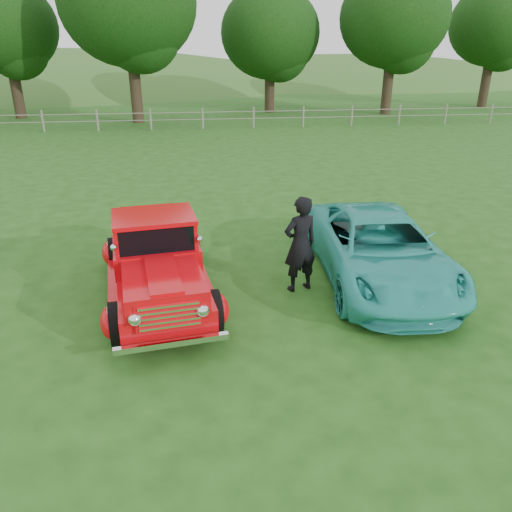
{
  "coord_description": "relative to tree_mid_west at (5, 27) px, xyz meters",
  "views": [
    {
      "loc": [
        -0.58,
        -8.12,
        4.79
      ],
      "look_at": [
        0.57,
        1.2,
        0.72
      ],
      "focal_mm": 35.0,
      "sensor_mm": 36.0,
      "label": 1
    }
  ],
  "objects": [
    {
      "name": "man",
      "position": [
        13.45,
        -26.98,
        -4.54
      ],
      "size": [
        0.85,
        0.69,
        2.01
      ],
      "primitive_type": "imported",
      "rotation": [
        0.0,
        0.0,
        3.46
      ],
      "color": "black",
      "rests_on": "ground"
    },
    {
      "name": "teal_sedan",
      "position": [
        15.21,
        -26.78,
        -4.83
      ],
      "size": [
        2.65,
        5.32,
        1.45
      ],
      "primitive_type": "imported",
      "rotation": [
        0.0,
        0.0,
        -0.05
      ],
      "color": "teal",
      "rests_on": "ground"
    },
    {
      "name": "red_pickup",
      "position": [
        10.58,
        -26.98,
        -4.75
      ],
      "size": [
        2.74,
        5.18,
        1.78
      ],
      "rotation": [
        0.0,
        0.0,
        0.14
      ],
      "color": "black",
      "rests_on": "ground"
    },
    {
      "name": "ground",
      "position": [
        12.0,
        -28.0,
        -5.55
      ],
      "size": [
        140.0,
        140.0,
        0.0
      ],
      "primitive_type": "plane",
      "color": "#1F4A13",
      "rests_on": "ground"
    },
    {
      "name": "fence_line",
      "position": [
        12.0,
        -6.0,
        -4.95
      ],
      "size": [
        48.0,
        0.12,
        1.2
      ],
      "color": "slate",
      "rests_on": "ground"
    },
    {
      "name": "tree_mid_west",
      "position": [
        0.0,
        0.0,
        0.0
      ],
      "size": [
        6.4,
        6.4,
        8.46
      ],
      "color": "#2D2316",
      "rests_on": "ground"
    },
    {
      "name": "tree_near_west",
      "position": [
        8.0,
        -3.0,
        1.25
      ],
      "size": [
        8.0,
        8.0,
        10.42
      ],
      "color": "#2D2316",
      "rests_on": "ground"
    },
    {
      "name": "tree_near_east",
      "position": [
        17.0,
        1.0,
        -0.3
      ],
      "size": [
        6.8,
        6.8,
        8.33
      ],
      "color": "#2D2316",
      "rests_on": "ground"
    },
    {
      "name": "tree_mid_east",
      "position": [
        25.0,
        -1.0,
        0.62
      ],
      "size": [
        7.2,
        7.2,
        9.44
      ],
      "color": "#2D2316",
      "rests_on": "ground"
    },
    {
      "name": "distant_hills",
      "position": [
        7.92,
        31.46,
        -10.1
      ],
      "size": [
        116.0,
        60.0,
        18.0
      ],
      "color": "#366023",
      "rests_on": "ground"
    },
    {
      "name": "tree_far_east",
      "position": [
        34.0,
        2.0,
        0.31
      ],
      "size": [
        6.6,
        6.6,
        8.86
      ],
      "color": "#2D2316",
      "rests_on": "ground"
    }
  ]
}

